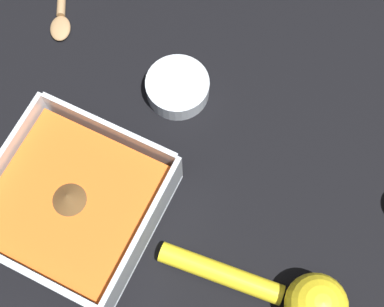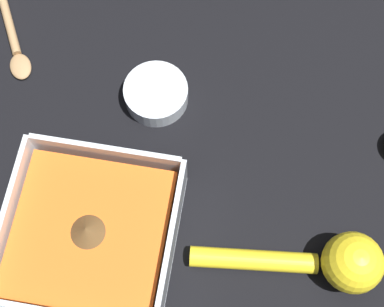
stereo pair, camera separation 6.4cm
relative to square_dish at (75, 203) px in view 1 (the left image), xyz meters
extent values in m
plane|color=black|center=(0.00, -0.05, -0.03)|extent=(4.00, 4.00, 0.00)
cube|color=silver|center=(0.00, 0.00, -0.02)|extent=(0.19, 0.19, 0.01)
cube|color=silver|center=(0.00, 0.09, 0.01)|extent=(0.19, 0.01, 0.06)
cube|color=silver|center=(0.00, -0.09, 0.01)|extent=(0.19, 0.01, 0.06)
cube|color=silver|center=(0.09, 0.00, 0.01)|extent=(0.01, 0.18, 0.06)
cube|color=silver|center=(-0.09, 0.00, 0.01)|extent=(0.01, 0.18, 0.06)
cube|color=orange|center=(0.00, 0.00, 0.00)|extent=(0.17, 0.17, 0.04)
cone|color=brown|center=(0.00, 0.00, 0.03)|extent=(0.04, 0.04, 0.02)
cylinder|color=silver|center=(0.19, -0.04, -0.01)|extent=(0.08, 0.08, 0.03)
cylinder|color=brown|center=(0.19, -0.04, -0.02)|extent=(0.07, 0.07, 0.02)
sphere|color=yellow|center=(0.02, -0.29, 0.01)|extent=(0.07, 0.07, 0.07)
cylinder|color=yellow|center=(0.00, -0.19, -0.02)|extent=(0.04, 0.15, 0.02)
ellipsoid|color=tan|center=(0.21, 0.15, -0.02)|extent=(0.05, 0.04, 0.01)
camera|label=1|loc=(-0.09, -0.19, 0.61)|focal=50.00mm
camera|label=2|loc=(-0.11, -0.13, 0.61)|focal=50.00mm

